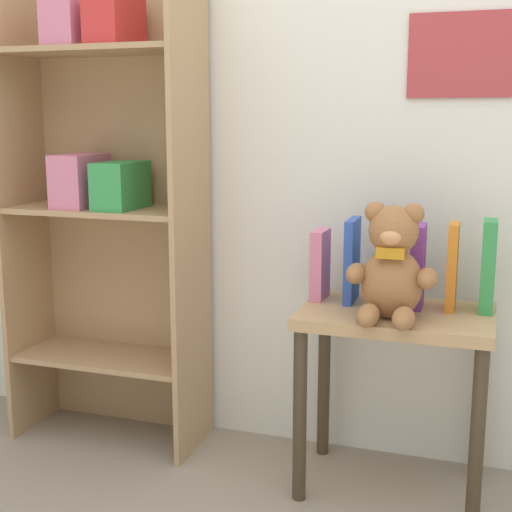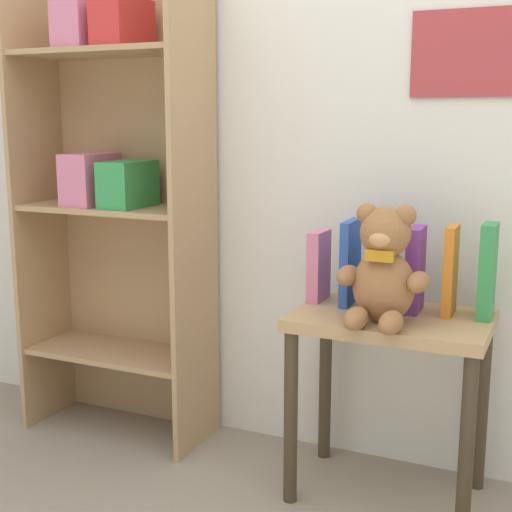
{
  "view_description": "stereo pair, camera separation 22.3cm",
  "coord_description": "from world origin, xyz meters",
  "px_view_note": "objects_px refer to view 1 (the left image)",
  "views": [
    {
      "loc": [
        0.45,
        -0.99,
        1.11
      ],
      "look_at": [
        -0.24,
        1.1,
        0.68
      ],
      "focal_mm": 50.0,
      "sensor_mm": 36.0,
      "label": 1
    },
    {
      "loc": [
        0.66,
        -0.9,
        1.11
      ],
      "look_at": [
        -0.24,
        1.1,
        0.68
      ],
      "focal_mm": 50.0,
      "sensor_mm": 36.0,
      "label": 2
    }
  ],
  "objects_px": {
    "teddy_bear": "(392,267)",
    "book_standing_green": "(488,266)",
    "book_standing_blue": "(352,260)",
    "book_standing_teal": "(383,270)",
    "bookshelf_side": "(108,180)",
    "book_standing_purple": "(418,266)",
    "display_table": "(395,345)",
    "book_standing_orange": "(452,267)",
    "book_standing_pink": "(320,265)"
  },
  "relations": [
    {
      "from": "book_standing_teal",
      "to": "book_standing_orange",
      "type": "xyz_separation_m",
      "value": [
        0.2,
        0.01,
        0.02
      ]
    },
    {
      "from": "book_standing_blue",
      "to": "book_standing_purple",
      "type": "distance_m",
      "value": 0.2
    },
    {
      "from": "bookshelf_side",
      "to": "display_table",
      "type": "distance_m",
      "value": 1.09
    },
    {
      "from": "display_table",
      "to": "book_standing_orange",
      "type": "distance_m",
      "value": 0.28
    },
    {
      "from": "bookshelf_side",
      "to": "book_standing_green",
      "type": "xyz_separation_m",
      "value": [
        1.24,
        -0.02,
        -0.21
      ]
    },
    {
      "from": "book_standing_teal",
      "to": "book_standing_purple",
      "type": "bearing_deg",
      "value": 4.4
    },
    {
      "from": "teddy_bear",
      "to": "display_table",
      "type": "bearing_deg",
      "value": 86.76
    },
    {
      "from": "bookshelf_side",
      "to": "book_standing_blue",
      "type": "relative_size",
      "value": 6.35
    },
    {
      "from": "book_standing_blue",
      "to": "book_standing_orange",
      "type": "relative_size",
      "value": 0.99
    },
    {
      "from": "display_table",
      "to": "teddy_bear",
      "type": "distance_m",
      "value": 0.27
    },
    {
      "from": "display_table",
      "to": "book_standing_teal",
      "type": "relative_size",
      "value": 2.58
    },
    {
      "from": "display_table",
      "to": "book_standing_green",
      "type": "height_order",
      "value": "book_standing_green"
    },
    {
      "from": "teddy_bear",
      "to": "book_standing_purple",
      "type": "height_order",
      "value": "teddy_bear"
    },
    {
      "from": "bookshelf_side",
      "to": "book_standing_teal",
      "type": "xyz_separation_m",
      "value": [
        0.94,
        -0.04,
        -0.24
      ]
    },
    {
      "from": "book_standing_pink",
      "to": "book_standing_blue",
      "type": "relative_size",
      "value": 0.85
    },
    {
      "from": "book_standing_purple",
      "to": "book_standing_teal",
      "type": "bearing_deg",
      "value": -178.57
    },
    {
      "from": "bookshelf_side",
      "to": "book_standing_blue",
      "type": "xyz_separation_m",
      "value": [
        0.84,
        -0.02,
        -0.22
      ]
    },
    {
      "from": "teddy_bear",
      "to": "book_standing_green",
      "type": "xyz_separation_m",
      "value": [
        0.25,
        0.17,
        -0.02
      ]
    },
    {
      "from": "book_standing_pink",
      "to": "book_standing_orange",
      "type": "relative_size",
      "value": 0.84
    },
    {
      "from": "teddy_bear",
      "to": "book_standing_green",
      "type": "bearing_deg",
      "value": 34.74
    },
    {
      "from": "book_standing_pink",
      "to": "book_standing_purple",
      "type": "height_order",
      "value": "book_standing_purple"
    },
    {
      "from": "book_standing_pink",
      "to": "book_standing_purple",
      "type": "bearing_deg",
      "value": -0.04
    },
    {
      "from": "bookshelf_side",
      "to": "book_standing_teal",
      "type": "relative_size",
      "value": 7.47
    },
    {
      "from": "book_standing_blue",
      "to": "book_standing_teal",
      "type": "relative_size",
      "value": 1.18
    },
    {
      "from": "bookshelf_side",
      "to": "display_table",
      "type": "bearing_deg",
      "value": -5.5
    },
    {
      "from": "book_standing_pink",
      "to": "book_standing_orange",
      "type": "bearing_deg",
      "value": 0.97
    },
    {
      "from": "display_table",
      "to": "book_standing_purple",
      "type": "distance_m",
      "value": 0.24
    },
    {
      "from": "book_standing_green",
      "to": "bookshelf_side",
      "type": "bearing_deg",
      "value": 178.81
    },
    {
      "from": "book_standing_blue",
      "to": "book_standing_teal",
      "type": "distance_m",
      "value": 0.1
    },
    {
      "from": "book_standing_orange",
      "to": "book_standing_green",
      "type": "xyz_separation_m",
      "value": [
        0.1,
        0.01,
        0.01
      ]
    },
    {
      "from": "book_standing_blue",
      "to": "book_standing_teal",
      "type": "xyz_separation_m",
      "value": [
        0.1,
        -0.02,
        -0.02
      ]
    },
    {
      "from": "display_table",
      "to": "book_standing_pink",
      "type": "xyz_separation_m",
      "value": [
        -0.25,
        0.07,
        0.21
      ]
    },
    {
      "from": "teddy_bear",
      "to": "book_standing_pink",
      "type": "height_order",
      "value": "teddy_bear"
    },
    {
      "from": "teddy_bear",
      "to": "book_standing_orange",
      "type": "relative_size",
      "value": 1.28
    },
    {
      "from": "book_standing_blue",
      "to": "book_standing_purple",
      "type": "relative_size",
      "value": 1.03
    },
    {
      "from": "display_table",
      "to": "book_standing_blue",
      "type": "height_order",
      "value": "book_standing_blue"
    },
    {
      "from": "book_standing_orange",
      "to": "book_standing_blue",
      "type": "bearing_deg",
      "value": 178.54
    },
    {
      "from": "book_standing_pink",
      "to": "book_standing_teal",
      "type": "relative_size",
      "value": 1.0
    },
    {
      "from": "book_standing_teal",
      "to": "book_standing_green",
      "type": "height_order",
      "value": "book_standing_green"
    },
    {
      "from": "bookshelf_side",
      "to": "book_standing_orange",
      "type": "relative_size",
      "value": 6.29
    },
    {
      "from": "book_standing_purple",
      "to": "book_standing_orange",
      "type": "distance_m",
      "value": 0.1
    },
    {
      "from": "book_standing_green",
      "to": "book_standing_orange",
      "type": "bearing_deg",
      "value": -172.29
    },
    {
      "from": "book_standing_blue",
      "to": "book_standing_purple",
      "type": "height_order",
      "value": "book_standing_blue"
    },
    {
      "from": "book_standing_teal",
      "to": "book_standing_green",
      "type": "xyz_separation_m",
      "value": [
        0.3,
        0.02,
        0.03
      ]
    },
    {
      "from": "book_standing_orange",
      "to": "book_standing_green",
      "type": "height_order",
      "value": "book_standing_green"
    },
    {
      "from": "book_standing_orange",
      "to": "bookshelf_side",
      "type": "bearing_deg",
      "value": 178.3
    },
    {
      "from": "teddy_bear",
      "to": "book_standing_purple",
      "type": "distance_m",
      "value": 0.17
    },
    {
      "from": "book_standing_teal",
      "to": "book_standing_orange",
      "type": "height_order",
      "value": "book_standing_orange"
    },
    {
      "from": "book_standing_pink",
      "to": "book_standing_blue",
      "type": "distance_m",
      "value": 0.1
    },
    {
      "from": "teddy_bear",
      "to": "book_standing_blue",
      "type": "distance_m",
      "value": 0.22
    }
  ]
}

